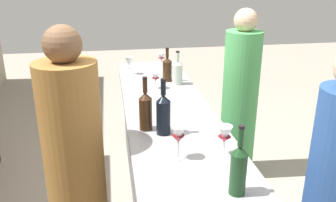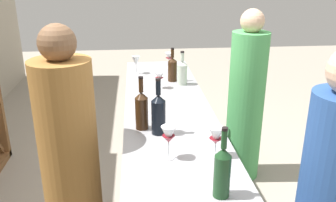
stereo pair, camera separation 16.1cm
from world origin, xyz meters
name	(u,v)px [view 1 (the left image)]	position (x,y,z in m)	size (l,w,h in m)	color
bar_counter	(168,164)	(0.00, 0.00, 0.46)	(2.58, 0.59, 0.90)	slate
wine_bottle_leftmost_olive_green	(238,168)	(-1.02, -0.13, 1.02)	(0.07, 0.07, 0.32)	#193D1E
wine_bottle_second_left_near_black	(163,113)	(-0.39, 0.09, 1.03)	(0.08, 0.08, 0.33)	black
wine_bottle_center_amber_brown	(146,110)	(-0.32, 0.19, 1.03)	(0.08, 0.08, 0.32)	#331E0F
wine_bottle_second_right_clear_pale	(177,72)	(0.51, -0.16, 1.01)	(0.08, 0.08, 0.28)	#B7C6B2
wine_bottle_rightmost_amber_brown	(167,69)	(0.62, -0.09, 1.01)	(0.08, 0.08, 0.28)	#331E0F
wine_glass_near_left	(225,136)	(-0.69, -0.18, 1.01)	(0.08, 0.08, 0.16)	white
wine_glass_near_center	(161,57)	(1.04, -0.11, 1.01)	(0.08, 0.08, 0.15)	white
wine_glass_near_right	(156,77)	(0.43, 0.03, 0.99)	(0.07, 0.07, 0.13)	white
wine_glass_far_left	(178,136)	(-0.69, 0.06, 1.02)	(0.08, 0.08, 0.17)	white
wine_glass_far_center	(129,62)	(0.88, 0.21, 1.01)	(0.07, 0.07, 0.16)	white
person_left_guest	(240,102)	(0.54, -0.73, 0.70)	(0.39, 0.39, 1.50)	#4CA559
person_center_guest	(334,202)	(-0.92, -0.69, 0.71)	(0.38, 0.38, 1.51)	#284C8C
person_right_guest	(76,173)	(-0.45, 0.60, 0.72)	(0.37, 0.37, 1.55)	#9E6B33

